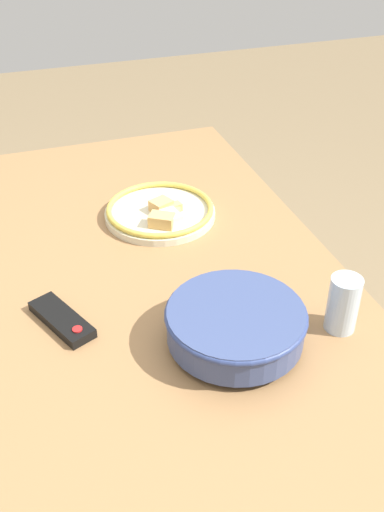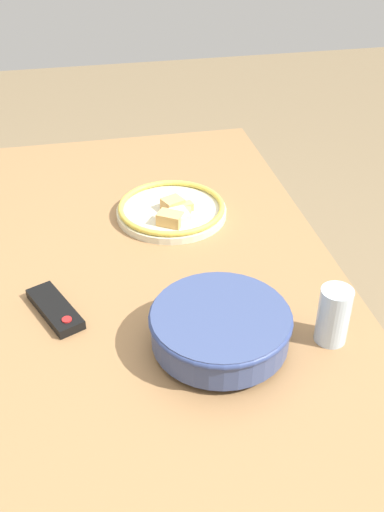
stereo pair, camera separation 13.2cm
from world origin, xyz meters
name	(u,v)px [view 1 (the left image)]	position (x,y,z in m)	size (l,w,h in m)	color
ground_plane	(167,487)	(0.00, 0.00, 0.00)	(8.00, 8.00, 0.00)	#7F6B4C
dining_table	(160,313)	(0.00, 0.00, 0.66)	(1.58, 0.83, 0.74)	olive
noodle_bowl	(235,324)	(-0.22, -0.09, 0.78)	(0.27, 0.27, 0.08)	#384775
food_plate	(161,212)	(0.27, -0.08, 0.75)	(0.28, 0.28, 0.05)	beige
tv_remote	(62,319)	(-0.06, 0.22, 0.75)	(0.17, 0.12, 0.02)	black
drinking_glass	(343,304)	(-0.25, -0.30, 0.79)	(0.06, 0.06, 0.12)	silver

